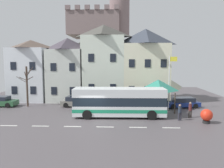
% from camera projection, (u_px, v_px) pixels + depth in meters
% --- Properties ---
extents(ground_plane, '(40.00, 60.00, 0.07)m').
position_uv_depth(ground_plane, '(91.00, 122.00, 22.48)').
color(ground_plane, '#4F494D').
extents(townhouse_00, '(5.42, 6.06, 9.13)m').
position_uv_depth(townhouse_00, '(32.00, 70.00, 34.42)').
color(townhouse_00, silver).
rests_on(townhouse_00, ground_plane).
extents(townhouse_01, '(5.25, 5.92, 9.40)m').
position_uv_depth(townhouse_01, '(68.00, 69.00, 34.08)').
color(townhouse_01, beige).
rests_on(townhouse_01, ground_plane).
extents(townhouse_02, '(6.01, 5.56, 11.30)m').
position_uv_depth(townhouse_02, '(104.00, 63.00, 33.55)').
color(townhouse_02, silver).
rests_on(townhouse_02, ground_plane).
extents(townhouse_03, '(6.45, 6.28, 10.71)m').
position_uv_depth(townhouse_03, '(145.00, 65.00, 33.65)').
color(townhouse_03, beige).
rests_on(townhouse_03, ground_plane).
extents(hilltop_castle, '(41.87, 41.87, 20.20)m').
position_uv_depth(hilltop_castle, '(96.00, 58.00, 56.46)').
color(hilltop_castle, '#686B5A').
rests_on(hilltop_castle, ground_plane).
extents(transit_bus, '(9.83, 2.93, 3.10)m').
position_uv_depth(transit_bus, '(119.00, 102.00, 24.15)').
color(transit_bus, silver).
rests_on(transit_bus, ground_plane).
extents(bus_shelter, '(3.60, 3.60, 3.77)m').
position_uv_depth(bus_shelter, '(158.00, 85.00, 27.10)').
color(bus_shelter, '#473D33').
rests_on(bus_shelter, ground_plane).
extents(parked_car_00, '(4.24, 1.95, 1.34)m').
position_uv_depth(parked_car_00, '(0.00, 101.00, 29.73)').
color(parked_car_00, '#2B5836').
rests_on(parked_car_00, ground_plane).
extents(parked_car_01, '(4.58, 2.23, 1.36)m').
position_uv_depth(parked_car_01, '(78.00, 102.00, 29.55)').
color(parked_car_01, slate).
rests_on(parked_car_01, ground_plane).
extents(parked_car_02, '(4.60, 2.39, 1.30)m').
position_uv_depth(parked_car_02, '(182.00, 103.00, 29.07)').
color(parked_car_02, navy).
rests_on(parked_car_02, ground_plane).
extents(pedestrian_00, '(0.36, 0.33, 1.68)m').
position_uv_depth(pedestrian_00, '(190.00, 109.00, 23.76)').
color(pedestrian_00, '#38332D').
rests_on(pedestrian_00, ground_plane).
extents(pedestrian_01, '(0.38, 0.35, 1.66)m').
position_uv_depth(pedestrian_01, '(180.00, 111.00, 22.70)').
color(pedestrian_01, '#2D2D38').
rests_on(pedestrian_01, ground_plane).
extents(pedestrian_02, '(0.31, 0.32, 1.58)m').
position_uv_depth(pedestrian_02, '(153.00, 105.00, 26.30)').
color(pedestrian_02, black).
rests_on(pedestrian_02, ground_plane).
extents(public_bench, '(1.50, 0.48, 0.87)m').
position_uv_depth(public_bench, '(165.00, 104.00, 28.94)').
color(public_bench, '#33473D').
rests_on(public_bench, ground_plane).
extents(flagpole, '(0.95, 0.10, 6.57)m').
position_uv_depth(flagpole, '(170.00, 79.00, 27.29)').
color(flagpole, silver).
rests_on(flagpole, ground_plane).
extents(harbour_buoy, '(1.14, 1.14, 1.39)m').
position_uv_depth(harbour_buoy, '(207.00, 115.00, 21.68)').
color(harbour_buoy, black).
rests_on(harbour_buoy, ground_plane).
extents(bare_tree_00, '(2.18, 1.68, 5.28)m').
position_uv_depth(bare_tree_00, '(27.00, 85.00, 29.49)').
color(bare_tree_00, '#47382D').
rests_on(bare_tree_00, ground_plane).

